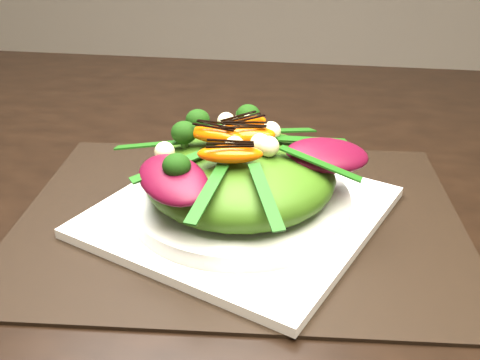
# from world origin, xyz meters

# --- Properties ---
(dining_table) EXTENTS (1.60, 0.90, 0.75)m
(dining_table) POSITION_xyz_m (0.00, 0.00, 0.73)
(dining_table) COLOR black
(dining_table) RESTS_ON floor
(placemat) EXTENTS (0.47, 0.37, 0.00)m
(placemat) POSITION_xyz_m (0.15, -0.13, 0.75)
(placemat) COLOR black
(placemat) RESTS_ON dining_table
(plate_base) EXTENTS (0.34, 0.34, 0.01)m
(plate_base) POSITION_xyz_m (0.15, -0.13, 0.76)
(plate_base) COLOR white
(plate_base) RESTS_ON placemat
(salad_bowl) EXTENTS (0.25, 0.25, 0.02)m
(salad_bowl) POSITION_xyz_m (0.15, -0.13, 0.77)
(salad_bowl) COLOR silver
(salad_bowl) RESTS_ON plate_base
(lettuce_mound) EXTENTS (0.25, 0.25, 0.06)m
(lettuce_mound) POSITION_xyz_m (0.15, -0.13, 0.80)
(lettuce_mound) COLOR #395F11
(lettuce_mound) RESTS_ON salad_bowl
(radicchio_leaf) EXTENTS (0.10, 0.08, 0.02)m
(radicchio_leaf) POSITION_xyz_m (0.23, -0.12, 0.82)
(radicchio_leaf) COLOR #460719
(radicchio_leaf) RESTS_ON lettuce_mound
(orange_segment) EXTENTS (0.06, 0.03, 0.02)m
(orange_segment) POSITION_xyz_m (0.14, -0.12, 0.84)
(orange_segment) COLOR #CF4703
(orange_segment) RESTS_ON lettuce_mound
(broccoli_floret) EXTENTS (0.04, 0.04, 0.04)m
(broccoli_floret) POSITION_xyz_m (0.08, -0.10, 0.84)
(broccoli_floret) COLOR black
(broccoli_floret) RESTS_ON lettuce_mound
(macadamia_nut) EXTENTS (0.03, 0.03, 0.02)m
(macadamia_nut) POSITION_xyz_m (0.16, -0.16, 0.84)
(macadamia_nut) COLOR beige
(macadamia_nut) RESTS_ON lettuce_mound
(balsamic_drizzle) EXTENTS (0.04, 0.00, 0.00)m
(balsamic_drizzle) POSITION_xyz_m (0.14, -0.12, 0.85)
(balsamic_drizzle) COLOR black
(balsamic_drizzle) RESTS_ON orange_segment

